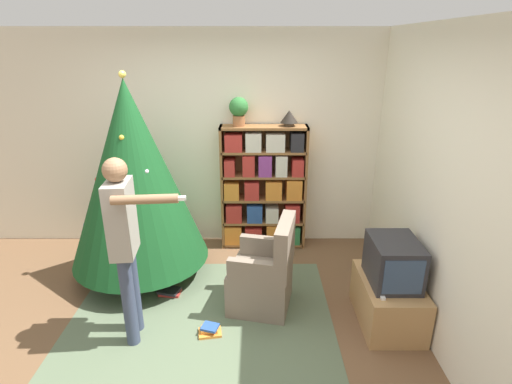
# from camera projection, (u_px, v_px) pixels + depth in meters

# --- Properties ---
(ground_plane) EXTENTS (14.00, 14.00, 0.00)m
(ground_plane) POSITION_uv_depth(u_px,v_px,m) (203.00, 339.00, 3.49)
(ground_plane) COLOR brown
(wall_back) EXTENTS (8.00, 0.10, 2.60)m
(wall_back) POSITION_uv_depth(u_px,v_px,m) (218.00, 141.00, 4.87)
(wall_back) COLOR silver
(wall_back) RESTS_ON ground_plane
(wall_right) EXTENTS (0.10, 8.00, 2.60)m
(wall_right) POSITION_uv_depth(u_px,v_px,m) (455.00, 201.00, 3.04)
(wall_right) COLOR silver
(wall_right) RESTS_ON ground_plane
(area_rug) EXTENTS (2.44, 1.97, 0.01)m
(area_rug) POSITION_uv_depth(u_px,v_px,m) (200.00, 318.00, 3.74)
(area_rug) COLOR #56664C
(area_rug) RESTS_ON ground_plane
(bookshelf) EXTENTS (1.03, 0.26, 1.53)m
(bookshelf) POSITION_uv_depth(u_px,v_px,m) (262.00, 189.00, 4.87)
(bookshelf) COLOR brown
(bookshelf) RESTS_ON ground_plane
(tv_stand) EXTENTS (0.51, 0.77, 0.43)m
(tv_stand) POSITION_uv_depth(u_px,v_px,m) (386.00, 301.00, 3.64)
(tv_stand) COLOR tan
(tv_stand) RESTS_ON ground_plane
(television) EXTENTS (0.40, 0.52, 0.40)m
(television) POSITION_uv_depth(u_px,v_px,m) (392.00, 261.00, 3.50)
(television) COLOR #28282D
(television) RESTS_ON tv_stand
(game_remote) EXTENTS (0.04, 0.12, 0.02)m
(game_remote) POSITION_uv_depth(u_px,v_px,m) (380.00, 295.00, 3.35)
(game_remote) COLOR white
(game_remote) RESTS_ON tv_stand
(christmas_tree) EXTENTS (1.44, 1.44, 2.19)m
(christmas_tree) POSITION_uv_depth(u_px,v_px,m) (132.00, 175.00, 4.06)
(christmas_tree) COLOR #4C3323
(christmas_tree) RESTS_ON ground_plane
(armchair) EXTENTS (0.67, 0.67, 0.92)m
(armchair) POSITION_uv_depth(u_px,v_px,m) (263.00, 277.00, 3.83)
(armchair) COLOR #7A6B5B
(armchair) RESTS_ON ground_plane
(standing_person) EXTENTS (0.65, 0.47, 1.63)m
(standing_person) POSITION_uv_depth(u_px,v_px,m) (123.00, 238.00, 3.19)
(standing_person) COLOR #38425B
(standing_person) RESTS_ON ground_plane
(potted_plant) EXTENTS (0.22, 0.22, 0.33)m
(potted_plant) POSITION_uv_depth(u_px,v_px,m) (237.00, 109.00, 4.54)
(potted_plant) COLOR #935B38
(potted_plant) RESTS_ON bookshelf
(table_lamp) EXTENTS (0.20, 0.20, 0.18)m
(table_lamp) POSITION_uv_depth(u_px,v_px,m) (287.00, 117.00, 4.57)
(table_lamp) COLOR #473828
(table_lamp) RESTS_ON bookshelf
(book_pile_near_tree) EXTENTS (0.24, 0.20, 0.06)m
(book_pile_near_tree) POSITION_uv_depth(u_px,v_px,m) (168.00, 292.00, 4.10)
(book_pile_near_tree) COLOR #B22D28
(book_pile_near_tree) RESTS_ON ground_plane
(book_pile_by_chair) EXTENTS (0.22, 0.17, 0.08)m
(book_pile_by_chair) POSITION_uv_depth(u_px,v_px,m) (208.00, 331.00, 3.54)
(book_pile_by_chair) COLOR orange
(book_pile_by_chair) RESTS_ON ground_plane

